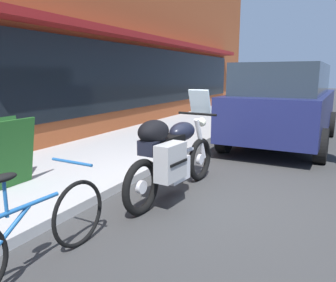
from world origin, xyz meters
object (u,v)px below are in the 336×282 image
(parked_bicycle, at_px, (30,233))
(parked_minivan, at_px, (285,103))
(touring_motorcycle, at_px, (172,154))
(sandwich_board_sign, at_px, (11,152))

(parked_bicycle, height_order, parked_minivan, parked_minivan)
(touring_motorcycle, relative_size, parked_minivan, 0.46)
(touring_motorcycle, height_order, parked_bicycle, touring_motorcycle)
(sandwich_board_sign, bearing_deg, touring_motorcycle, -68.34)
(parked_minivan, bearing_deg, touring_motorcycle, 169.25)
(parked_minivan, xyz_separation_m, sandwich_board_sign, (-5.15, 2.87, -0.39))
(touring_motorcycle, xyz_separation_m, parked_minivan, (4.34, -0.82, 0.36))
(parked_bicycle, distance_m, parked_minivan, 6.54)
(parked_minivan, bearing_deg, sandwich_board_sign, 150.85)
(sandwich_board_sign, bearing_deg, parked_minivan, -29.15)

